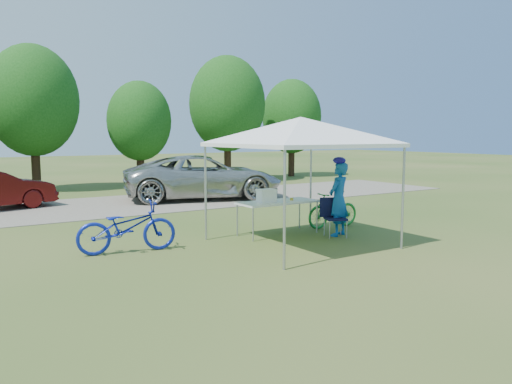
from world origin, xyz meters
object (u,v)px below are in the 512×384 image
(cooler, at_px, (266,196))
(bike_green, at_px, (333,209))
(minivan, at_px, (204,177))
(cyclist, at_px, (339,199))
(folding_table, at_px, (278,203))
(folding_chair, at_px, (333,214))
(bike_blue, at_px, (127,227))

(cooler, xyz_separation_m, bike_green, (2.01, -0.05, -0.48))
(cooler, height_order, minivan, minivan)
(cyclist, bearing_deg, bike_green, -146.76)
(folding_table, distance_m, minivan, 6.96)
(cyclist, distance_m, minivan, 7.71)
(folding_chair, relative_size, cooler, 2.12)
(folding_chair, bearing_deg, cooler, 169.48)
(folding_table, relative_size, bike_blue, 0.99)
(bike_blue, relative_size, minivan, 0.34)
(folding_table, bearing_deg, folding_chair, -42.08)
(bike_green, xyz_separation_m, minivan, (-0.22, 6.85, 0.35))
(folding_table, xyz_separation_m, bike_green, (1.69, -0.05, -0.28))
(bike_blue, distance_m, minivan, 8.39)
(bike_blue, bearing_deg, folding_table, -83.38)
(cooler, relative_size, minivan, 0.07)
(cooler, bearing_deg, minivan, 75.24)
(cooler, height_order, cyclist, cyclist)
(cyclist, distance_m, bike_blue, 4.83)
(cyclist, height_order, bike_green, cyclist)
(cooler, xyz_separation_m, bike_blue, (-3.28, 0.12, -0.44))
(folding_table, relative_size, minivan, 0.34)
(folding_chair, xyz_separation_m, bike_blue, (-4.56, 0.98, -0.02))
(folding_table, distance_m, cyclist, 1.42)
(folding_table, height_order, folding_chair, folding_chair)
(cooler, bearing_deg, folding_chair, -33.93)
(bike_green, relative_size, minivan, 0.27)
(bike_green, bearing_deg, bike_blue, -90.22)
(minivan, bearing_deg, bike_green, -161.71)
(bike_green, bearing_deg, cyclist, -33.08)
(folding_chair, bearing_deg, cyclist, 10.90)
(folding_table, xyz_separation_m, bike_blue, (-3.60, 0.12, -0.24))
(bike_green, bearing_deg, folding_chair, -40.51)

